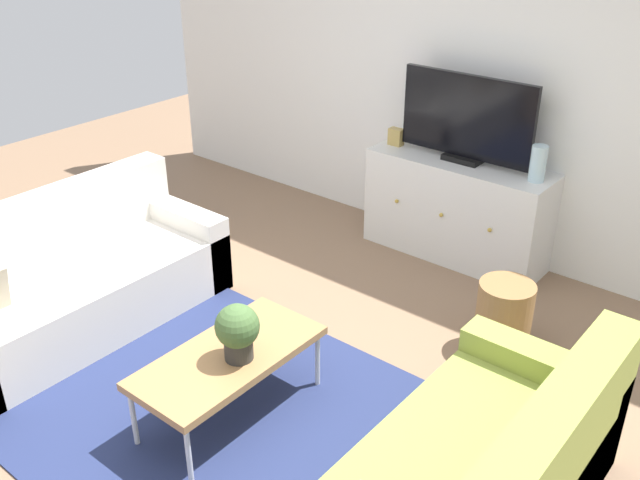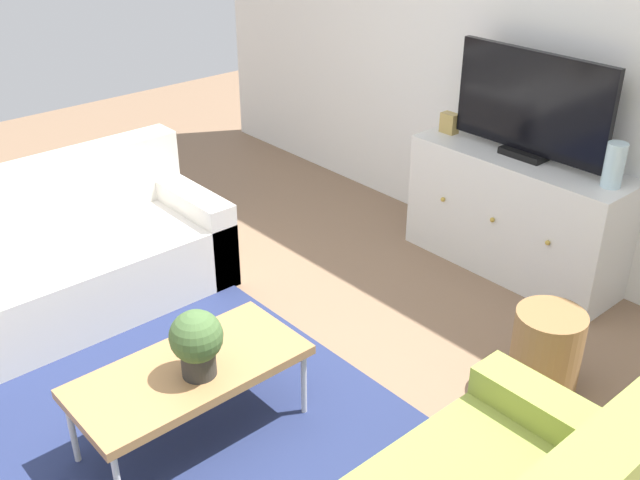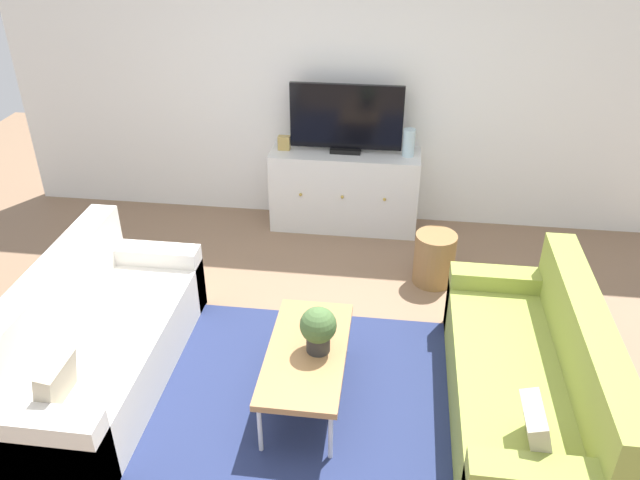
{
  "view_description": "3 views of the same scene",
  "coord_description": "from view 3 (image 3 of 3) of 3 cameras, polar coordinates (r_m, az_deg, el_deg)",
  "views": [
    {
      "loc": [
        2.29,
        -2.12,
        2.62
      ],
      "look_at": [
        0.0,
        0.68,
        0.75
      ],
      "focal_mm": 39.79,
      "sensor_mm": 36.0,
      "label": 1
    },
    {
      "loc": [
        2.34,
        -1.37,
        2.41
      ],
      "look_at": [
        0.0,
        0.68,
        0.75
      ],
      "focal_mm": 41.51,
      "sensor_mm": 36.0,
      "label": 2
    },
    {
      "loc": [
        0.5,
        -3.12,
        3.0
      ],
      "look_at": [
        0.0,
        0.68,
        0.75
      ],
      "focal_mm": 35.39,
      "sensor_mm": 36.0,
      "label": 3
    }
  ],
  "objects": [
    {
      "name": "wall_back",
      "position": [
        5.93,
        2.41,
        14.2
      ],
      "size": [
        6.4,
        0.12,
        2.7
      ],
      "primitive_type": "cube",
      "color": "white",
      "rests_on": "ground_plane"
    },
    {
      "name": "coffee_table",
      "position": [
        4.04,
        -1.2,
        -10.25
      ],
      "size": [
        0.5,
        1.04,
        0.4
      ],
      "color": "#A37547",
      "rests_on": "ground_plane"
    },
    {
      "name": "area_rug",
      "position": [
        4.25,
        -1.5,
        -14.42
      ],
      "size": [
        2.5,
        1.9,
        0.01
      ],
      "primitive_type": "cube",
      "color": "navy",
      "rests_on": "ground_plane"
    },
    {
      "name": "tv_console",
      "position": [
        6.01,
        2.24,
        4.55
      ],
      "size": [
        1.38,
        0.47,
        0.76
      ],
      "color": "silver",
      "rests_on": "ground_plane"
    },
    {
      "name": "wicker_basket",
      "position": [
        5.31,
        10.3,
        -1.66
      ],
      "size": [
        0.34,
        0.34,
        0.45
      ],
      "primitive_type": "cylinder",
      "color": "olive",
      "rests_on": "ground_plane"
    },
    {
      "name": "mantel_clock",
      "position": [
        5.91,
        -3.26,
        8.77
      ],
      "size": [
        0.11,
        0.07,
        0.13
      ],
      "primitive_type": "cube",
      "color": "tan",
      "rests_on": "tv_console"
    },
    {
      "name": "couch_left_side",
      "position": [
        4.5,
        -20.09,
        -9.04
      ],
      "size": [
        0.82,
        1.9,
        0.83
      ],
      "color": "silver",
      "rests_on": "ground_plane"
    },
    {
      "name": "ground_plane",
      "position": [
        4.36,
        -1.19,
        -13.1
      ],
      "size": [
        10.0,
        10.0,
        0.0
      ],
      "primitive_type": "plane",
      "color": "#84664C"
    },
    {
      "name": "potted_plant",
      "position": [
        3.91,
        -0.16,
        -7.97
      ],
      "size": [
        0.23,
        0.23,
        0.31
      ],
      "color": "#2D2D2D",
      "rests_on": "coffee_table"
    },
    {
      "name": "glass_vase",
      "position": [
        5.79,
        8.03,
        8.71
      ],
      "size": [
        0.11,
        0.11,
        0.25
      ],
      "primitive_type": "cylinder",
      "color": "silver",
      "rests_on": "tv_console"
    },
    {
      "name": "couch_right_side",
      "position": [
        4.17,
        18.94,
        -12.39
      ],
      "size": [
        0.82,
        1.9,
        0.83
      ],
      "color": "olive",
      "rests_on": "ground_plane"
    },
    {
      "name": "flat_screen_tv",
      "position": [
        5.76,
        2.39,
        10.89
      ],
      "size": [
        1.02,
        0.16,
        0.63
      ],
      "color": "black",
      "rests_on": "tv_console"
    }
  ]
}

